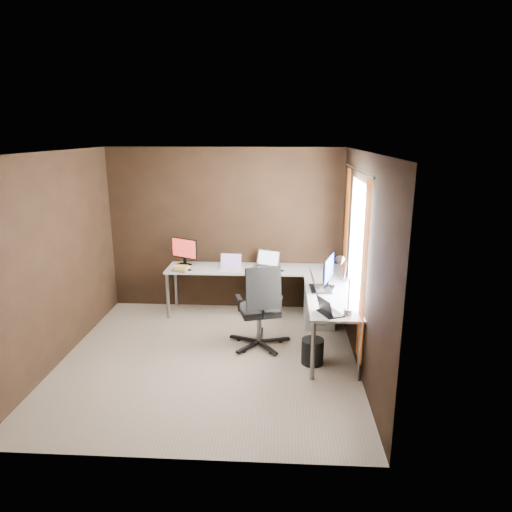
{
  "coord_description": "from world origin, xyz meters",
  "views": [
    {
      "loc": [
        0.87,
        -5.07,
        2.7
      ],
      "look_at": [
        0.52,
        0.95,
        1.07
      ],
      "focal_mm": 32.0,
      "sensor_mm": 36.0,
      "label": 1
    }
  ],
  "objects_px": {
    "laptop_silver": "(267,264)",
    "monitor_left": "(184,250)",
    "office_chair": "(260,323)",
    "laptop_white": "(230,265)",
    "desk_lamp": "(343,278)",
    "drawer_pedestal": "(319,305)",
    "monitor_right": "(328,270)",
    "laptop_black_big": "(318,286)",
    "book_stack": "(181,268)",
    "wastebasket": "(312,351)",
    "laptop_black_small": "(328,310)"
  },
  "relations": [
    {
      "from": "laptop_black_small",
      "to": "book_stack",
      "type": "xyz_separation_m",
      "value": [
        -2.02,
        1.56,
        -0.01
      ]
    },
    {
      "from": "monitor_left",
      "to": "monitor_right",
      "type": "height_order",
      "value": "monitor_right"
    },
    {
      "from": "monitor_left",
      "to": "book_stack",
      "type": "relative_size",
      "value": 1.58
    },
    {
      "from": "monitor_right",
      "to": "book_stack",
      "type": "xyz_separation_m",
      "value": [
        -2.1,
        0.65,
        -0.21
      ]
    },
    {
      "from": "monitor_right",
      "to": "book_stack",
      "type": "height_order",
      "value": "monitor_right"
    },
    {
      "from": "laptop_silver",
      "to": "laptop_white",
      "type": "bearing_deg",
      "value": -146.85
    },
    {
      "from": "laptop_silver",
      "to": "desk_lamp",
      "type": "bearing_deg",
      "value": -38.45
    },
    {
      "from": "book_stack",
      "to": "wastebasket",
      "type": "xyz_separation_m",
      "value": [
        1.87,
        -1.34,
        -0.61
      ]
    },
    {
      "from": "book_stack",
      "to": "desk_lamp",
      "type": "xyz_separation_m",
      "value": [
        2.17,
        -1.49,
        0.38
      ]
    },
    {
      "from": "laptop_white",
      "to": "wastebasket",
      "type": "distance_m",
      "value": 1.99
    },
    {
      "from": "drawer_pedestal",
      "to": "laptop_black_small",
      "type": "distance_m",
      "value": 1.48
    },
    {
      "from": "monitor_left",
      "to": "wastebasket",
      "type": "relative_size",
      "value": 1.39
    },
    {
      "from": "monitor_left",
      "to": "laptop_white",
      "type": "bearing_deg",
      "value": 15.57
    },
    {
      "from": "laptop_silver",
      "to": "desk_lamp",
      "type": "xyz_separation_m",
      "value": [
        0.91,
        -1.74,
        0.36
      ]
    },
    {
      "from": "monitor_left",
      "to": "laptop_black_big",
      "type": "bearing_deg",
      "value": 0.12
    },
    {
      "from": "laptop_silver",
      "to": "office_chair",
      "type": "height_order",
      "value": "office_chair"
    },
    {
      "from": "laptop_silver",
      "to": "wastebasket",
      "type": "bearing_deg",
      "value": -44.85
    },
    {
      "from": "office_chair",
      "to": "wastebasket",
      "type": "xyz_separation_m",
      "value": [
        0.66,
        -0.43,
        -0.17
      ]
    },
    {
      "from": "drawer_pedestal",
      "to": "laptop_silver",
      "type": "relative_size",
      "value": 1.31
    },
    {
      "from": "wastebasket",
      "to": "laptop_black_big",
      "type": "bearing_deg",
      "value": 82.09
    },
    {
      "from": "wastebasket",
      "to": "laptop_white",
      "type": "bearing_deg",
      "value": 127.6
    },
    {
      "from": "monitor_right",
      "to": "laptop_white",
      "type": "bearing_deg",
      "value": 77.06
    },
    {
      "from": "laptop_white",
      "to": "book_stack",
      "type": "distance_m",
      "value": 0.74
    },
    {
      "from": "monitor_left",
      "to": "laptop_silver",
      "type": "distance_m",
      "value": 1.28
    },
    {
      "from": "laptop_black_small",
      "to": "office_chair",
      "type": "distance_m",
      "value": 1.12
    },
    {
      "from": "office_chair",
      "to": "monitor_right",
      "type": "bearing_deg",
      "value": 0.51
    },
    {
      "from": "book_stack",
      "to": "wastebasket",
      "type": "bearing_deg",
      "value": -35.56
    },
    {
      "from": "desk_lamp",
      "to": "wastebasket",
      "type": "xyz_separation_m",
      "value": [
        -0.29,
        0.15,
        -0.99
      ]
    },
    {
      "from": "laptop_black_big",
      "to": "laptop_black_small",
      "type": "bearing_deg",
      "value": -178.7
    },
    {
      "from": "drawer_pedestal",
      "to": "desk_lamp",
      "type": "height_order",
      "value": "desk_lamp"
    },
    {
      "from": "laptop_silver",
      "to": "office_chair",
      "type": "bearing_deg",
      "value": -68.18
    },
    {
      "from": "book_stack",
      "to": "office_chair",
      "type": "height_order",
      "value": "office_chair"
    },
    {
      "from": "wastebasket",
      "to": "drawer_pedestal",
      "type": "bearing_deg",
      "value": 82.05
    },
    {
      "from": "laptop_black_small",
      "to": "book_stack",
      "type": "bearing_deg",
      "value": 26.8
    },
    {
      "from": "book_stack",
      "to": "wastebasket",
      "type": "height_order",
      "value": "book_stack"
    },
    {
      "from": "drawer_pedestal",
      "to": "monitor_left",
      "type": "distance_m",
      "value": 2.2
    },
    {
      "from": "laptop_silver",
      "to": "monitor_left",
      "type": "bearing_deg",
      "value": -159.35
    },
    {
      "from": "laptop_white",
      "to": "laptop_silver",
      "type": "height_order",
      "value": "laptop_silver"
    },
    {
      "from": "laptop_black_big",
      "to": "laptop_black_small",
      "type": "distance_m",
      "value": 0.83
    },
    {
      "from": "drawer_pedestal",
      "to": "monitor_right",
      "type": "bearing_deg",
      "value": -83.45
    },
    {
      "from": "drawer_pedestal",
      "to": "monitor_right",
      "type": "height_order",
      "value": "monitor_right"
    },
    {
      "from": "monitor_left",
      "to": "drawer_pedestal",
      "type": "bearing_deg",
      "value": 15.15
    },
    {
      "from": "laptop_white",
      "to": "desk_lamp",
      "type": "distance_m",
      "value": 2.23
    },
    {
      "from": "laptop_black_small",
      "to": "book_stack",
      "type": "height_order",
      "value": "laptop_black_small"
    },
    {
      "from": "office_chair",
      "to": "book_stack",
      "type": "bearing_deg",
      "value": 126.95
    },
    {
      "from": "monitor_left",
      "to": "laptop_silver",
      "type": "xyz_separation_m",
      "value": [
        1.27,
        -0.07,
        -0.18
      ]
    },
    {
      "from": "desk_lamp",
      "to": "office_chair",
      "type": "xyz_separation_m",
      "value": [
        -0.95,
        0.58,
        -0.81
      ]
    },
    {
      "from": "laptop_black_big",
      "to": "wastebasket",
      "type": "relative_size",
      "value": 1.26
    },
    {
      "from": "monitor_right",
      "to": "laptop_silver",
      "type": "height_order",
      "value": "monitor_right"
    },
    {
      "from": "laptop_black_small",
      "to": "laptop_white",
      "type": "bearing_deg",
      "value": 11.55
    }
  ]
}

